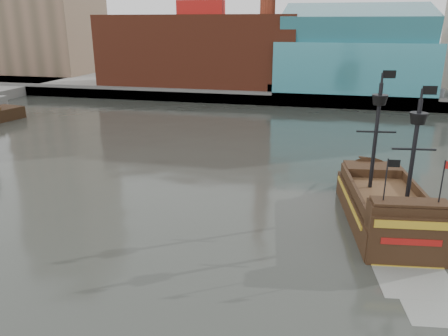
# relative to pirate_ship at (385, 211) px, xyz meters

# --- Properties ---
(ground) EXTENTS (400.00, 400.00, 0.00)m
(ground) POSITION_rel_pirate_ship_xyz_m (-10.83, -11.47, -1.17)
(ground) COLOR #2A2D28
(ground) RESTS_ON ground
(promenade_far) EXTENTS (220.00, 60.00, 2.00)m
(promenade_far) POSITION_rel_pirate_ship_xyz_m (-10.83, 80.53, -0.17)
(promenade_far) COLOR slate
(promenade_far) RESTS_ON ground
(seawall) EXTENTS (220.00, 1.00, 2.60)m
(seawall) POSITION_rel_pirate_ship_xyz_m (-10.83, 51.03, 0.13)
(seawall) COLOR #4C4C49
(seawall) RESTS_ON ground
(pirate_ship) EXTENTS (7.37, 17.71, 12.86)m
(pirate_ship) POSITION_rel_pirate_ship_xyz_m (0.00, 0.00, 0.00)
(pirate_ship) COLOR black
(pirate_ship) RESTS_ON ground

